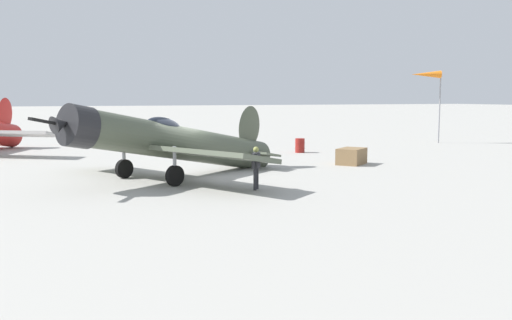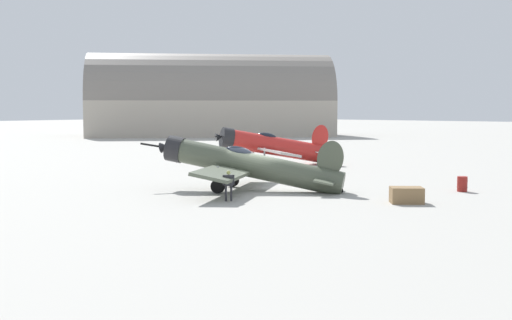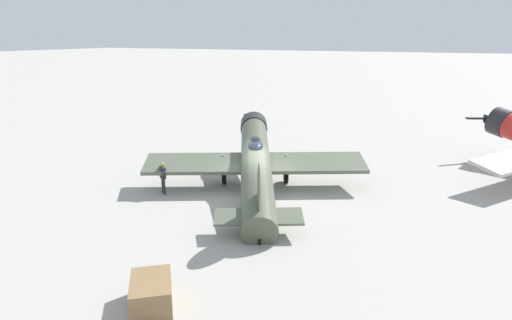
{
  "view_description": "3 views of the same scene",
  "coord_description": "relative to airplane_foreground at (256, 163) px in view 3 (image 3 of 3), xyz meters",
  "views": [
    {
      "loc": [
        -6.08,
        -22.54,
        3.39
      ],
      "look_at": [
        1.62,
        -4.2,
        1.1
      ],
      "focal_mm": 38.38,
      "sensor_mm": 36.0,
      "label": 1
    },
    {
      "loc": [
        24.27,
        -29.46,
        4.83
      ],
      "look_at": [
        -0.0,
        0.0,
        1.8
      ],
      "focal_mm": 46.45,
      "sensor_mm": 36.0,
      "label": 2
    },
    {
      "loc": [
        17.19,
        8.07,
        7.39
      ],
      "look_at": [
        -0.0,
        0.0,
        1.8
      ],
      "focal_mm": 29.65,
      "sensor_mm": 36.0,
      "label": 3
    }
  ],
  "objects": [
    {
      "name": "ground_plane",
      "position": [
        0.47,
        0.24,
        -1.5
      ],
      "size": [
        400.0,
        400.0,
        0.0
      ],
      "primitive_type": "plane",
      "color": "#A8A59E"
    },
    {
      "name": "airplane_foreground",
      "position": [
        0.0,
        0.0,
        0.0
      ],
      "size": [
        10.98,
        10.77,
        3.39
      ],
      "rotation": [
        0.0,
        0.0,
        3.61
      ],
      "color": "#4C5442",
      "rests_on": "ground_plane"
    },
    {
      "name": "ground_crew_mechanic",
      "position": [
        2.09,
        -3.97,
        -0.54
      ],
      "size": [
        0.44,
        0.51,
        1.59
      ],
      "rotation": [
        0.0,
        0.0,
        2.48
      ],
      "color": "#2D2D33",
      "rests_on": "ground_plane"
    },
    {
      "name": "equipment_crate",
      "position": [
        9.53,
        1.22,
        -1.09
      ],
      "size": [
        1.96,
        1.87,
        0.82
      ],
      "rotation": [
        0.0,
        0.0,
        3.79
      ],
      "color": "olive",
      "rests_on": "ground_plane"
    }
  ]
}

